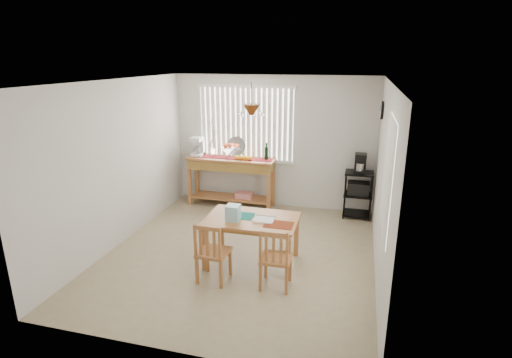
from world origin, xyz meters
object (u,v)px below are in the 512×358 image
(wire_cart, at_px, (358,190))
(sideboard, at_px, (231,170))
(chair_left, at_px, (212,253))
(cart_items, at_px, (360,163))
(dining_table, at_px, (252,223))
(chair_right, at_px, (275,259))

(wire_cart, bearing_deg, sideboard, -179.57)
(wire_cart, relative_size, chair_left, 1.02)
(cart_items, bearing_deg, dining_table, -123.12)
(sideboard, relative_size, dining_table, 1.34)
(wire_cart, bearing_deg, dining_table, -123.23)
(cart_items, distance_m, chair_left, 3.46)
(cart_items, bearing_deg, chair_right, -109.26)
(chair_left, xyz_separation_m, chair_right, (0.85, 0.06, -0.01))
(chair_left, bearing_deg, sideboard, 103.07)
(chair_right, bearing_deg, chair_left, -175.92)
(wire_cart, distance_m, dining_table, 2.66)
(sideboard, height_order, chair_left, sideboard)
(cart_items, relative_size, chair_left, 0.42)
(dining_table, bearing_deg, chair_left, -120.17)
(cart_items, xyz_separation_m, chair_left, (-1.83, -2.87, -0.62))
(wire_cart, relative_size, dining_table, 0.67)
(wire_cart, height_order, chair_left, wire_cart)
(chair_right, bearing_deg, wire_cart, 70.68)
(sideboard, distance_m, dining_table, 2.44)
(dining_table, height_order, chair_right, chair_right)
(dining_table, relative_size, chair_right, 1.55)
(chair_left, bearing_deg, chair_right, 4.08)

